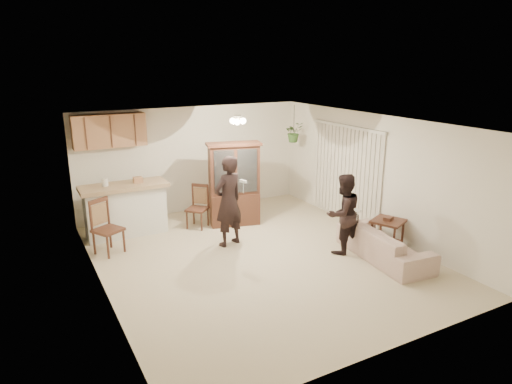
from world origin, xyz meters
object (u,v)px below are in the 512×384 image
side_table (387,234)px  chair_bar (109,238)px  child (343,219)px  china_hutch (234,185)px  adult (228,201)px  sofa (384,240)px  chair_hutch_left (197,216)px  chair_hutch_right (227,208)px

side_table → chair_bar: chair_bar is taller
child → china_hutch: 2.63m
adult → chair_bar: (-2.17, 0.70, -0.61)m
sofa → side_table: (0.33, 0.27, -0.05)m
side_table → chair_bar: 5.30m
adult → side_table: bearing=129.5°
sofa → chair_hutch_left: 3.98m
side_table → child: bearing=158.1°
chair_bar → chair_hutch_right: (2.72, 0.53, 0.02)m
sofa → adult: adult is taller
sofa → chair_bar: bearing=65.0°
adult → side_table: adult is taller
adult → side_table: size_ratio=2.47×
chair_hutch_right → side_table: bearing=81.9°
sofa → chair_hutch_left: (-2.42, 3.16, -0.10)m
chair_bar → chair_hutch_left: chair_bar is taller
chair_hutch_right → child: bearing=71.9°
adult → chair_hutch_right: bearing=-130.6°
chair_bar → chair_hutch_right: bearing=-17.8°
adult → chair_hutch_right: (0.54, 1.24, -0.58)m
adult → chair_hutch_right: size_ratio=1.61×
adult → child: adult is taller
child → chair_bar: size_ratio=1.29×
china_hutch → side_table: (1.94, -2.71, -0.59)m
side_table → chair_hutch_right: bearing=124.5°
adult → child: (1.72, -1.36, -0.22)m
adult → sofa: bearing=121.7°
chair_hutch_right → chair_bar: bearing=-31.4°
sofa → chair_hutch_right: 3.61m
chair_hutch_left → adult: bearing=-34.8°
chair_hutch_left → chair_hutch_right: (0.73, 0.03, 0.05)m
side_table → chair_hutch_left: chair_hutch_left is taller
chair_hutch_left → chair_hutch_right: chair_hutch_right is taller
chair_bar → chair_hutch_left: bearing=-14.8°
sofa → chair_bar: size_ratio=1.79×
chair_hutch_left → china_hutch: bearing=32.9°
china_hutch → chair_hutch_right: (-0.07, 0.22, -0.59)m
chair_hutch_left → sofa: bearing=-6.4°
china_hutch → child: bearing=-50.9°
chair_bar → sofa: bearing=-60.1°
adult → chair_hutch_left: bearing=-97.8°
side_table → chair_hutch_left: 3.99m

